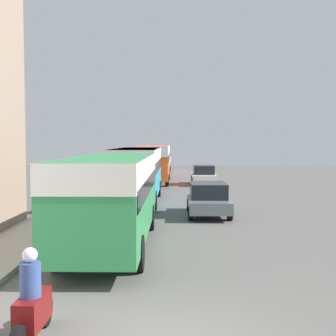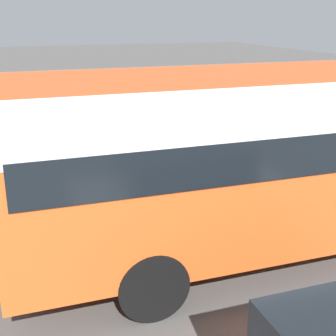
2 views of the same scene
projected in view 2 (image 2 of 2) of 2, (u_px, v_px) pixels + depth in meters
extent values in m
cube|color=#EA5B23|center=(307.00, 148.00, 7.97)|extent=(2.59, 10.14, 2.64)
cube|color=white|center=(312.00, 94.00, 7.68)|extent=(2.62, 10.19, 0.79)
cube|color=black|center=(308.00, 130.00, 7.87)|extent=(2.64, 9.73, 0.58)
cylinder|color=black|center=(113.00, 217.00, 8.48)|extent=(0.28, 1.00, 1.00)
cylinder|color=black|center=(152.00, 285.00, 6.34)|extent=(0.28, 1.00, 1.00)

